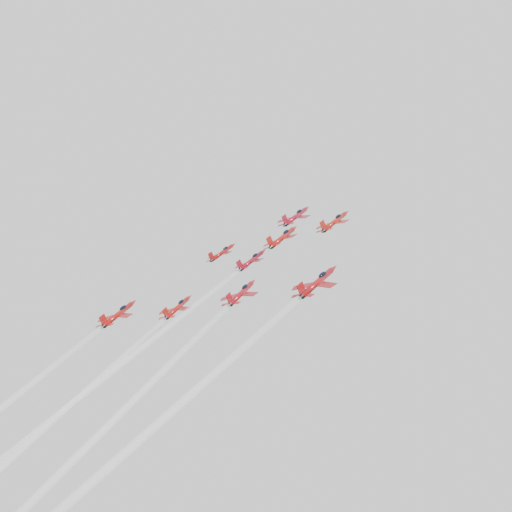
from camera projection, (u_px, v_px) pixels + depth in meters
The scene contains 8 objects.
jet_lead at pixel (296, 216), 176.69m from camera, with size 10.60×13.01×10.01m.
jet_row2_left at pixel (222, 252), 169.68m from camera, with size 8.43×10.34×7.96m.
jet_row2_center at pixel (283, 237), 160.34m from camera, with size 10.51×12.90×9.92m.
jet_row2_right at pixel (335, 221), 155.42m from camera, with size 9.63×11.83×9.10m.
jet_center at pixel (139, 356), 117.99m from camera, with size 8.76×76.86×58.42m.
jet_rear_left at pixel (36, 423), 106.30m from camera, with size 8.40×73.65×55.98m.
jet_rear_right at pixel (98, 424), 96.62m from camera, with size 8.96×78.59×59.73m.
jet_rear_farright at pixel (165, 448), 81.79m from camera, with size 9.86×86.48×65.73m.
Camera 1 is at (88.34, -114.45, 131.14)m, focal length 45.00 mm.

